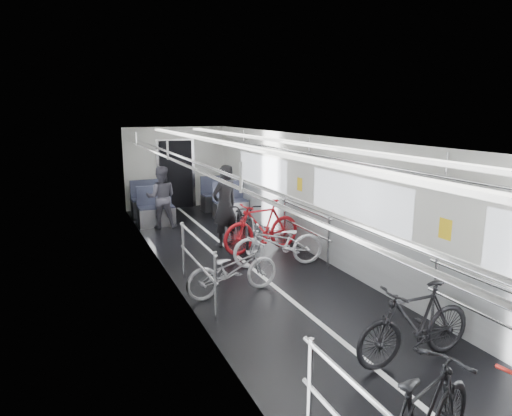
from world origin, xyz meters
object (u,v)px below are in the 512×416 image
(bike_left_far, at_px, (233,269))
(bike_right_far, at_px, (262,226))
(bike_aisle, at_px, (243,223))
(person_seated, at_px, (161,197))
(bike_right_mid, at_px, (279,243))
(person_standing, at_px, (225,206))
(bike_right_near, at_px, (415,323))

(bike_left_far, relative_size, bike_right_far, 0.89)
(bike_left_far, height_order, bike_aisle, bike_aisle)
(bike_right_far, height_order, bike_aisle, bike_right_far)
(person_seated, bearing_deg, bike_right_mid, 125.69)
(bike_right_far, height_order, person_seated, person_seated)
(person_standing, bearing_deg, bike_right_far, 107.90)
(bike_right_mid, distance_m, bike_right_far, 0.97)
(bike_right_near, distance_m, person_standing, 5.32)
(bike_right_far, distance_m, person_seated, 3.15)
(person_seated, bearing_deg, bike_right_near, 115.74)
(bike_left_far, xyz_separation_m, bike_right_near, (1.25, -2.70, 0.07))
(bike_left_far, distance_m, person_seated, 4.65)
(bike_aisle, bearing_deg, bike_left_far, -100.01)
(bike_right_mid, distance_m, person_standing, 1.79)
(bike_right_mid, bearing_deg, bike_aisle, -167.43)
(bike_right_near, bearing_deg, person_standing, -174.42)
(bike_right_near, distance_m, person_seated, 7.47)
(bike_left_far, relative_size, bike_aisle, 0.86)
(bike_left_far, bearing_deg, bike_aisle, -31.49)
(bike_left_far, bearing_deg, bike_right_far, -42.06)
(bike_right_near, xyz_separation_m, bike_right_mid, (0.00, 3.61, -0.03))
(bike_aisle, distance_m, person_standing, 0.55)
(bike_right_far, relative_size, bike_aisle, 0.97)
(bike_right_mid, relative_size, bike_aisle, 0.93)
(bike_right_mid, distance_m, bike_aisle, 1.58)
(person_standing, relative_size, person_seated, 1.14)
(bike_left_far, relative_size, person_standing, 0.90)
(bike_left_far, xyz_separation_m, bike_right_far, (1.33, 1.87, 0.12))
(bike_left_far, bearing_deg, person_standing, -23.31)
(bike_right_far, bearing_deg, bike_left_far, -43.22)
(bike_right_near, relative_size, bike_right_far, 0.90)
(bike_left_far, bearing_deg, bike_right_mid, -60.40)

